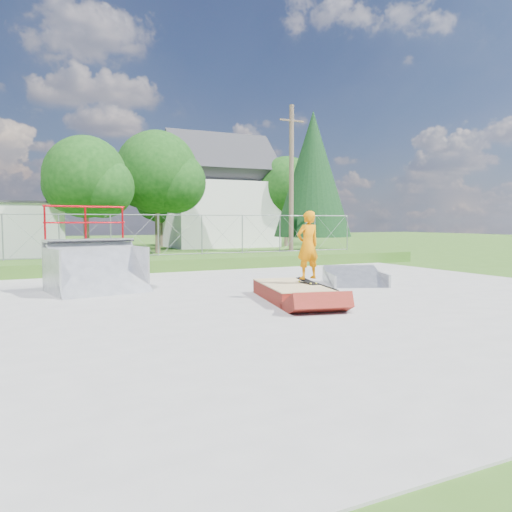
{
  "coord_description": "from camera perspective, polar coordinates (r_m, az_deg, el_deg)",
  "views": [
    {
      "loc": [
        -5.67,
        -10.71,
        2.02
      ],
      "look_at": [
        0.07,
        1.01,
        1.1
      ],
      "focal_mm": 35.0,
      "sensor_mm": 36.0,
      "label": 1
    }
  ],
  "objects": [
    {
      "name": "tree_right_far",
      "position": [
        39.95,
        3.95,
        7.65
      ],
      "size": [
        5.1,
        4.8,
        7.12
      ],
      "color": "brown",
      "rests_on": "ground"
    },
    {
      "name": "ground",
      "position": [
        12.29,
        1.79,
        -5.43
      ],
      "size": [
        120.0,
        120.0,
        0.0
      ],
      "primitive_type": "plane",
      "color": "#355E1A",
      "rests_on": "ground"
    },
    {
      "name": "quarter_pipe",
      "position": [
        14.64,
        -17.68,
        0.76
      ],
      "size": [
        2.79,
        2.49,
        2.46
      ],
      "primitive_type": null,
      "rotation": [
        0.0,
        0.0,
        0.18
      ],
      "color": "#929499",
      "rests_on": "concrete_pad"
    },
    {
      "name": "skateboard",
      "position": [
        12.88,
        5.91,
        -2.93
      ],
      "size": [
        0.23,
        0.8,
        0.13
      ],
      "primitive_type": "cube",
      "rotation": [
        0.14,
        0.0,
        -0.01
      ],
      "color": "black",
      "rests_on": "grind_box"
    },
    {
      "name": "chain_link_fence",
      "position": [
        21.96,
        -11.12,
        2.34
      ],
      "size": [
        20.0,
        0.06,
        1.8
      ],
      "primitive_type": null,
      "color": "gray",
      "rests_on": "grass_berm"
    },
    {
      "name": "tree_left_near",
      "position": [
        28.9,
        -18.4,
        8.24
      ],
      "size": [
        4.76,
        4.48,
        6.65
      ],
      "color": "brown",
      "rests_on": "ground"
    },
    {
      "name": "skater",
      "position": [
        12.81,
        5.94,
        0.93
      ],
      "size": [
        0.65,
        0.44,
        1.74
      ],
      "primitive_type": "imported",
      "rotation": [
        0.0,
        0.0,
        3.19
      ],
      "color": "orange",
      "rests_on": "grind_box"
    },
    {
      "name": "conifer_tree",
      "position": [
        33.0,
        6.5,
        9.28
      ],
      "size": [
        5.04,
        5.04,
        9.1
      ],
      "color": "brown",
      "rests_on": "ground"
    },
    {
      "name": "gable_house",
      "position": [
        39.57,
        -4.32,
        6.66
      ],
      "size": [
        8.4,
        6.08,
        8.94
      ],
      "color": "white",
      "rests_on": "ground"
    },
    {
      "name": "utility_pole",
      "position": [
        26.33,
        4.06,
        8.34
      ],
      "size": [
        0.24,
        0.24,
        8.0
      ],
      "primitive_type": "cylinder",
      "color": "brown",
      "rests_on": "ground"
    },
    {
      "name": "flat_bank_ramp",
      "position": [
        15.89,
        11.28,
        -2.4
      ],
      "size": [
        2.26,
        2.33,
        0.52
      ],
      "primitive_type": null,
      "rotation": [
        0.0,
        0.0,
        -0.39
      ],
      "color": "#929499",
      "rests_on": "concrete_pad"
    },
    {
      "name": "tree_center",
      "position": [
        31.8,
        -10.69,
        9.07
      ],
      "size": [
        5.44,
        5.12,
        7.6
      ],
      "color": "brown",
      "rests_on": "ground"
    },
    {
      "name": "grass_berm",
      "position": [
        21.07,
        -10.37,
        -0.85
      ],
      "size": [
        24.0,
        3.0,
        0.5
      ],
      "primitive_type": "cube",
      "color": "#355E1A",
      "rests_on": "ground"
    },
    {
      "name": "grind_box",
      "position": [
        12.73,
        4.08,
        -4.16
      ],
      "size": [
        1.93,
        3.04,
        0.42
      ],
      "rotation": [
        0.0,
        0.0,
        -0.22
      ],
      "color": "maroon",
      "rests_on": "concrete_pad"
    },
    {
      "name": "tree_back_mid",
      "position": [
        40.11,
        -10.37,
        6.27
      ],
      "size": [
        4.08,
        3.84,
        5.7
      ],
      "color": "brown",
      "rests_on": "ground"
    },
    {
      "name": "concrete_pad",
      "position": [
        12.28,
        1.79,
        -5.34
      ],
      "size": [
        20.0,
        16.0,
        0.04
      ],
      "primitive_type": "cube",
      "color": "gray",
      "rests_on": "ground"
    }
  ]
}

